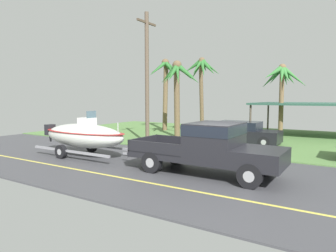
{
  "coord_description": "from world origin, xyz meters",
  "views": [
    {
      "loc": [
        4.04,
        -9.79,
        2.85
      ],
      "look_at": [
        -3.12,
        1.73,
        1.55
      ],
      "focal_mm": 32.05,
      "sensor_mm": 36.0,
      "label": 1
    }
  ],
  "objects": [
    {
      "name": "palm_tree_far_right",
      "position": [
        -0.32,
        12.16,
        4.01
      ],
      "size": [
        3.27,
        2.62,
        5.16
      ],
      "color": "brown",
      "rests_on": "ground"
    },
    {
      "name": "boat_on_trailer",
      "position": [
        -7.04,
        0.27,
        1.02
      ],
      "size": [
        6.1,
        2.15,
        2.21
      ],
      "color": "gray",
      "rests_on": "ground"
    },
    {
      "name": "carport_awning",
      "position": [
        1.37,
        13.94,
        2.35
      ],
      "size": [
        7.66,
        5.64,
        2.46
      ],
      "color": "#4C4238",
      "rests_on": "ground"
    },
    {
      "name": "utility_pole",
      "position": [
        -6.56,
        4.88,
        4.06
      ],
      "size": [
        0.24,
        1.8,
        7.82
      ],
      "color": "brown",
      "rests_on": "ground"
    },
    {
      "name": "parked_sedan_near",
      "position": [
        -1.76,
        8.11,
        0.67
      ],
      "size": [
        4.42,
        1.82,
        1.38
      ],
      "color": "black",
      "rests_on": "ground"
    },
    {
      "name": "ground",
      "position": [
        0.0,
        8.38,
        -0.01
      ],
      "size": [
        36.0,
        22.0,
        0.11
      ],
      "color": "#424247"
    },
    {
      "name": "palm_tree_near_left",
      "position": [
        -9.61,
        11.86,
        4.61
      ],
      "size": [
        2.86,
        3.9,
        6.09
      ],
      "color": "brown",
      "rests_on": "ground"
    },
    {
      "name": "palm_tree_far_left",
      "position": [
        -5.68,
        10.55,
        4.57
      ],
      "size": [
        2.69,
        2.98,
        5.79
      ],
      "color": "brown",
      "rests_on": "ground"
    },
    {
      "name": "pickup_truck_towing",
      "position": [
        -0.24,
        0.27,
        1.07
      ],
      "size": [
        5.94,
        2.09,
        1.93
      ],
      "color": "black",
      "rests_on": "ground"
    },
    {
      "name": "palm_tree_mid",
      "position": [
        -6.42,
        8.36,
        4.02
      ],
      "size": [
        3.31,
        3.4,
        5.38
      ],
      "color": "brown",
      "rests_on": "ground"
    }
  ]
}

